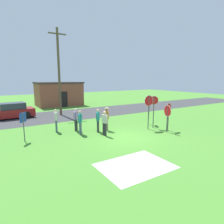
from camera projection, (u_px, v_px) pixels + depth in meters
ground_plane at (127, 138)px, 12.59m from camera, size 80.00×80.00×0.00m
street_asphalt at (73, 114)px, 20.81m from camera, size 60.00×6.40×0.01m
concrete_path at (135, 166)px, 8.53m from camera, size 3.20×2.40×0.01m
building_background at (59, 94)px, 27.46m from camera, size 6.23×4.23×3.35m
utility_pole at (59, 71)px, 19.66m from camera, size 1.80×0.24×8.85m
parked_car_on_street at (11, 111)px, 18.57m from camera, size 4.43×2.27×1.51m
stop_sign_tallest at (149, 106)px, 14.41m from camera, size 0.82×0.08×2.61m
stop_sign_leaning_left at (169, 112)px, 14.14m from camera, size 0.61×0.12×2.07m
stop_sign_far_back at (149, 107)px, 15.99m from camera, size 0.58×0.58×2.15m
stop_sign_center_cluster at (167, 114)px, 13.70m from camera, size 0.21×0.82×1.98m
stop_sign_rear_left at (154, 106)px, 14.87m from camera, size 0.62×0.35×2.52m
person_holding_notes at (80, 121)px, 13.18m from camera, size 0.38×0.49×1.69m
person_with_sunhat at (98, 119)px, 13.79m from camera, size 0.39×0.48×1.69m
person_on_left at (56, 119)px, 13.80m from camera, size 0.30×0.55×1.69m
person_in_teal at (105, 122)px, 12.91m from camera, size 0.27×0.56×1.69m
person_in_dark_shirt at (106, 117)px, 14.24m from camera, size 0.42×0.56×1.74m
person_in_blue at (76, 118)px, 14.13m from camera, size 0.42×0.44×1.69m
info_panel_leftmost at (23, 122)px, 11.66m from camera, size 0.44×0.45×1.82m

